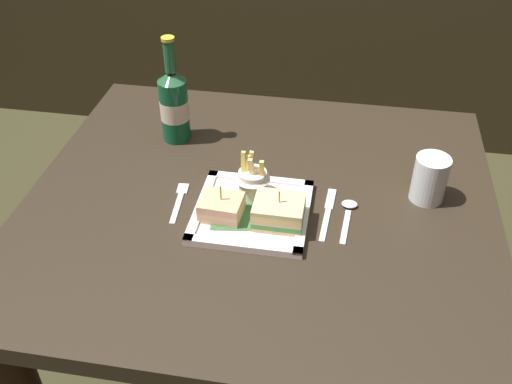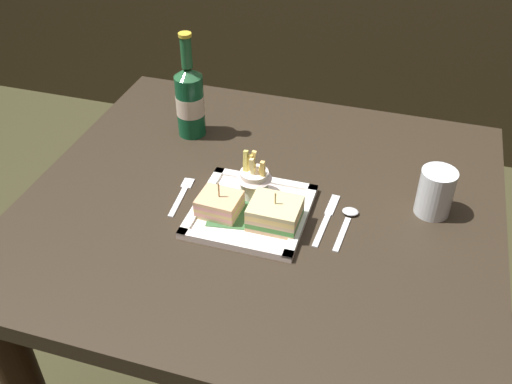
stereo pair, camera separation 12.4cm
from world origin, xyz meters
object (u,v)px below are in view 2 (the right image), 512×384
Objects in this scene: fries_cup at (254,179)px; beer_bottle at (190,99)px; square_plate at (251,211)px; sandwich_half_right at (275,213)px; fork at (182,194)px; knife at (327,217)px; sandwich_half_left at (219,204)px; spoon at (348,218)px; water_glass at (435,195)px; dining_table at (261,249)px.

fries_cup is 0.32m from beer_bottle.
square_plate is at bearing -80.77° from fries_cup.
sandwich_half_right is 0.74× the size of fork.
fries_cup is 0.18m from knife.
sandwich_half_left is 0.82× the size of fries_cup.
water_glass is at bearing 25.26° from spoon.
water_glass is at bearing 10.47° from fries_cup.
sandwich_half_left is at bearing 180.00° from sandwich_half_right.
sandwich_half_left is 0.64× the size of spoon.
beer_bottle reaches higher than fries_cup.
dining_table is 9.44× the size of fries_cup.
dining_table is 0.21m from sandwich_half_left.
knife is (0.15, -0.02, 0.15)m from dining_table.
sandwich_half_right is at bearing -10.92° from fork.
knife is at bearing -157.68° from water_glass.
water_glass is (0.31, 0.15, 0.01)m from sandwich_half_right.
knife reaches higher than dining_table.
water_glass is 0.23m from knife.
knife is at bearing -30.08° from beer_bottle.
beer_bottle reaches higher than dining_table.
dining_table is 7.36× the size of fork.
dining_table is 3.83× the size of beer_bottle.
sandwich_half_right is 0.38× the size of beer_bottle.
knife is at bearing -170.07° from spoon.
water_glass reaches higher than sandwich_half_right.
water_glass is (0.36, 0.07, 0.19)m from dining_table.
knife is 0.04m from spoon.
water_glass is (0.61, -0.15, -0.05)m from beer_bottle.
sandwich_half_right is 0.58× the size of knife.
sandwich_half_right reaches higher than square_plate.
fries_cup reaches higher than water_glass.
fries_cup is 0.41× the size of beer_bottle.
water_glass is 0.55m from fork.
water_glass reaches higher than knife.
spoon is (0.14, 0.07, -0.03)m from sandwich_half_right.
dining_table is 0.16m from square_plate.
sandwich_half_left is (-0.06, -0.03, 0.02)m from square_plate.
knife is (0.22, 0.06, -0.03)m from sandwich_half_left.
sandwich_half_right is at bearing -44.04° from beer_bottle.
fries_cup is (-0.02, -0.00, 0.20)m from dining_table.
sandwich_half_left is 0.27m from spoon.
fork and knife have the same top height.
square_plate is at bearing -6.22° from fork.
square_plate is 0.17m from fork.
fries_cup reaches higher than sandwich_half_right.
sandwich_half_right is 0.34m from water_glass.
knife is at bearing 12.05° from square_plate.
sandwich_half_left is at bearing -58.23° from beer_bottle.
fries_cup reaches higher than square_plate.
dining_table is 11.46× the size of sandwich_half_left.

